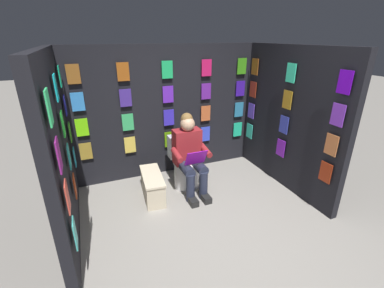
{
  "coord_description": "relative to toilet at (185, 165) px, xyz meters",
  "views": [
    {
      "loc": [
        1.22,
        1.92,
        2.2
      ],
      "look_at": [
        -0.03,
        -1.14,
        0.85
      ],
      "focal_mm": 24.88,
      "sensor_mm": 36.0,
      "label": 1
    }
  ],
  "objects": [
    {
      "name": "ground_plane",
      "position": [
        0.08,
        1.57,
        -0.33
      ],
      "size": [
        30.0,
        30.0,
        0.0
      ],
      "primitive_type": "plane",
      "color": "gray"
    },
    {
      "name": "display_wall_back",
      "position": [
        0.08,
        -0.56,
        0.72
      ],
      "size": [
        3.1,
        0.14,
        2.09
      ],
      "color": "black",
      "rests_on": "ground"
    },
    {
      "name": "display_wall_left",
      "position": [
        -1.47,
        0.53,
        0.72
      ],
      "size": [
        0.14,
        2.08,
        2.09
      ],
      "color": "black",
      "rests_on": "ground"
    },
    {
      "name": "display_wall_right",
      "position": [
        1.63,
        0.53,
        0.72
      ],
      "size": [
        0.14,
        2.08,
        2.09
      ],
      "color": "black",
      "rests_on": "ground"
    },
    {
      "name": "toilet",
      "position": [
        0.0,
        0.0,
        0.0
      ],
      "size": [
        0.41,
        0.55,
        0.77
      ],
      "rotation": [
        0.0,
        0.0,
        0.0
      ],
      "color": "white",
      "rests_on": "ground"
    },
    {
      "name": "person_reading",
      "position": [
        -0.0,
        0.23,
        0.27
      ],
      "size": [
        0.53,
        0.68,
        1.19
      ],
      "rotation": [
        0.0,
        0.0,
        0.0
      ],
      "color": "maroon",
      "rests_on": "ground"
    },
    {
      "name": "comic_longbox_near",
      "position": [
        0.57,
        0.18,
        -0.14
      ],
      "size": [
        0.34,
        0.74,
        0.36
      ],
      "rotation": [
        0.0,
        0.0,
        -0.1
      ],
      "color": "beige",
      "rests_on": "ground"
    }
  ]
}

